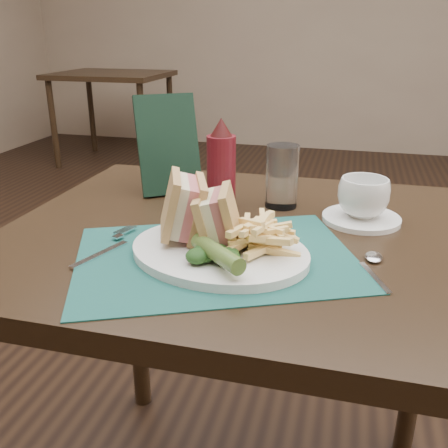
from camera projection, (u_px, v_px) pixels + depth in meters
name	position (u px, v px, depth m)	size (l,w,h in m)	color
floor	(274.00, 383.00, 1.66)	(7.00, 7.00, 0.00)	black
wall_back	(333.00, 149.00, 4.80)	(6.00, 6.00, 0.00)	gray
table_main	(243.00, 391.00, 1.07)	(0.90, 0.75, 0.75)	black
table_bg_left	(114.00, 118.00, 4.25)	(0.90, 0.75, 0.75)	black
placemat	(216.00, 257.00, 0.82)	(0.45, 0.32, 0.00)	#174C45
plate	(219.00, 252.00, 0.82)	(0.30, 0.24, 0.01)	white
sandwich_half_a	(170.00, 207.00, 0.83)	(0.06, 0.11, 0.10)	tan
sandwich_half_b	(205.00, 216.00, 0.81)	(0.06, 0.10, 0.09)	tan
kale_garnish	(213.00, 254.00, 0.76)	(0.11, 0.08, 0.03)	#183714
pickle_spear	(217.00, 253.00, 0.74)	(0.03, 0.03, 0.12)	#466225
fries_pile	(259.00, 231.00, 0.80)	(0.18, 0.20, 0.06)	#FFD77F
fork	(108.00, 245.00, 0.85)	(0.03, 0.17, 0.01)	silver
spoon	(374.00, 268.00, 0.77)	(0.03, 0.15, 0.01)	silver
saucer	(361.00, 219.00, 0.97)	(0.15, 0.15, 0.01)	white
coffee_cup	(363.00, 197.00, 0.95)	(0.10, 0.10, 0.08)	white
drinking_glass	(282.00, 176.00, 1.03)	(0.07, 0.07, 0.13)	white
ketchup_bottle	(221.00, 164.00, 1.01)	(0.06, 0.06, 0.19)	#560E16
check_presenter	(168.00, 145.00, 1.11)	(0.13, 0.01, 0.22)	black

